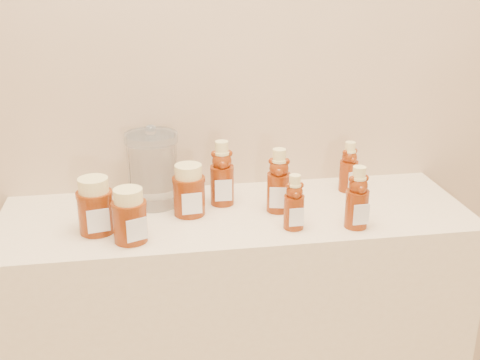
{
  "coord_description": "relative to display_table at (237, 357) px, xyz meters",
  "views": [
    {
      "loc": [
        -0.22,
        0.16,
        1.53
      ],
      "look_at": [
        0.0,
        1.52,
        1.0
      ],
      "focal_mm": 45.0,
      "sensor_mm": 36.0,
      "label": 1
    }
  ],
  "objects": [
    {
      "name": "wall_back",
      "position": [
        0.0,
        0.2,
        0.9
      ],
      "size": [
        3.5,
        0.02,
        2.7
      ],
      "primitive_type": "cube",
      "color": "tan",
      "rests_on": "ground"
    },
    {
      "name": "display_table",
      "position": [
        0.0,
        0.0,
        0.0
      ],
      "size": [
        1.2,
        0.4,
        0.9
      ],
      "primitive_type": "cube",
      "color": "beige",
      "rests_on": "ground"
    },
    {
      "name": "bear_bottle_back_left",
      "position": [
        -0.03,
        0.06,
        0.55
      ],
      "size": [
        0.07,
        0.07,
        0.2
      ],
      "primitive_type": null,
      "rotation": [
        0.0,
        0.0,
        -0.03
      ],
      "color": "#672008",
      "rests_on": "display_table"
    },
    {
      "name": "bear_bottle_back_mid",
      "position": [
        0.11,
        -0.01,
        0.54
      ],
      "size": [
        0.08,
        0.08,
        0.19
      ],
      "primitive_type": null,
      "rotation": [
        0.0,
        0.0,
        -0.25
      ],
      "color": "#672008",
      "rests_on": "display_table"
    },
    {
      "name": "bear_bottle_back_right",
      "position": [
        0.33,
        0.1,
        0.53
      ],
      "size": [
        0.07,
        0.07,
        0.16
      ],
      "primitive_type": null,
      "rotation": [
        0.0,
        0.0,
        0.29
      ],
      "color": "#672008",
      "rests_on": "display_table"
    },
    {
      "name": "bear_bottle_front_left",
      "position": [
        0.12,
        -0.11,
        0.53
      ],
      "size": [
        0.05,
        0.05,
        0.15
      ],
      "primitive_type": null,
      "rotation": [
        0.0,
        0.0,
        0.02
      ],
      "color": "#672008",
      "rests_on": "display_table"
    },
    {
      "name": "bear_bottle_front_right",
      "position": [
        0.27,
        -0.13,
        0.54
      ],
      "size": [
        0.06,
        0.06,
        0.18
      ],
      "primitive_type": null,
      "rotation": [
        0.0,
        0.0,
        0.07
      ],
      "color": "#672008",
      "rests_on": "display_table"
    },
    {
      "name": "honey_jar_left",
      "position": [
        -0.35,
        -0.06,
        0.52
      ],
      "size": [
        0.1,
        0.1,
        0.14
      ],
      "primitive_type": null,
      "rotation": [
        0.0,
        0.0,
        0.2
      ],
      "color": "#672008",
      "rests_on": "display_table"
    },
    {
      "name": "honey_jar_back",
      "position": [
        -0.12,
        0.01,
        0.52
      ],
      "size": [
        0.09,
        0.09,
        0.13
      ],
      "primitive_type": null,
      "rotation": [
        0.0,
        0.0,
        0.09
      ],
      "color": "#672008",
      "rests_on": "display_table"
    },
    {
      "name": "honey_jar_front",
      "position": [
        -0.27,
        -0.12,
        0.51
      ],
      "size": [
        0.11,
        0.11,
        0.13
      ],
      "primitive_type": null,
      "rotation": [
        0.0,
        0.0,
        0.4
      ],
      "color": "#672008",
      "rests_on": "display_table"
    },
    {
      "name": "glass_canister",
      "position": [
        -0.21,
        0.09,
        0.56
      ],
      "size": [
        0.16,
        0.16,
        0.21
      ],
      "primitive_type": null,
      "rotation": [
        0.0,
        0.0,
        0.2
      ],
      "color": "white",
      "rests_on": "display_table"
    }
  ]
}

